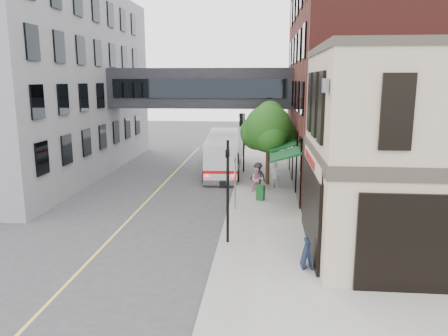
% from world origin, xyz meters
% --- Properties ---
extents(ground, '(120.00, 120.00, 0.00)m').
position_xyz_m(ground, '(0.00, 0.00, 0.00)').
color(ground, '#38383A').
rests_on(ground, ground).
extents(sidewalk_main, '(4.00, 60.00, 0.15)m').
position_xyz_m(sidewalk_main, '(2.00, 14.00, 0.07)').
color(sidewalk_main, gray).
rests_on(sidewalk_main, ground).
extents(corner_building, '(10.19, 8.12, 8.45)m').
position_xyz_m(corner_building, '(8.97, 2.00, 4.21)').
color(corner_building, tan).
rests_on(corner_building, ground).
extents(brick_building, '(13.76, 18.00, 14.00)m').
position_xyz_m(brick_building, '(9.98, 15.00, 6.99)').
color(brick_building, '#4F1D18').
rests_on(brick_building, ground).
extents(opposite_building, '(14.00, 24.00, 14.00)m').
position_xyz_m(opposite_building, '(-17.00, 16.00, 7.00)').
color(opposite_building, slate).
rests_on(opposite_building, ground).
extents(skyway_bridge, '(14.00, 3.18, 3.00)m').
position_xyz_m(skyway_bridge, '(-3.00, 18.00, 6.50)').
color(skyway_bridge, black).
rests_on(skyway_bridge, ground).
extents(traffic_signal_near, '(0.44, 0.22, 4.60)m').
position_xyz_m(traffic_signal_near, '(0.37, 2.00, 2.98)').
color(traffic_signal_near, black).
rests_on(traffic_signal_near, sidewalk_main).
extents(traffic_signal_far, '(0.53, 0.28, 4.50)m').
position_xyz_m(traffic_signal_far, '(0.26, 17.00, 3.34)').
color(traffic_signal_far, black).
rests_on(traffic_signal_far, sidewalk_main).
extents(street_sign_pole, '(0.08, 0.75, 3.00)m').
position_xyz_m(street_sign_pole, '(0.39, 7.00, 1.93)').
color(street_sign_pole, gray).
rests_on(street_sign_pole, sidewalk_main).
extents(street_tree, '(3.80, 3.20, 5.60)m').
position_xyz_m(street_tree, '(2.19, 13.22, 3.91)').
color(street_tree, '#382619').
rests_on(street_tree, sidewalk_main).
extents(lane_marking, '(0.12, 40.00, 0.01)m').
position_xyz_m(lane_marking, '(-5.00, 10.00, 0.01)').
color(lane_marking, '#D8CC4C').
rests_on(lane_marking, ground).
extents(bus, '(3.09, 10.76, 2.86)m').
position_xyz_m(bus, '(-1.28, 17.58, 1.60)').
color(bus, silver).
rests_on(bus, ground).
extents(pedestrian_a, '(0.68, 0.52, 1.68)m').
position_xyz_m(pedestrian_a, '(2.70, 12.07, 0.99)').
color(pedestrian_a, beige).
rests_on(pedestrian_a, sidewalk_main).
extents(pedestrian_b, '(0.77, 0.62, 1.55)m').
position_xyz_m(pedestrian_b, '(1.54, 10.91, 0.92)').
color(pedestrian_b, pink).
rests_on(pedestrian_b, sidewalk_main).
extents(pedestrian_c, '(1.31, 1.18, 1.76)m').
position_xyz_m(pedestrian_c, '(1.58, 11.58, 1.03)').
color(pedestrian_c, black).
rests_on(pedestrian_c, sidewalk_main).
extents(newspaper_box, '(0.54, 0.50, 0.89)m').
position_xyz_m(newspaper_box, '(1.77, 8.97, 0.60)').
color(newspaper_box, '#12511F').
rests_on(newspaper_box, sidewalk_main).
extents(sandwich_board, '(0.43, 0.63, 1.08)m').
position_xyz_m(sandwich_board, '(3.60, -0.33, 0.69)').
color(sandwich_board, black).
rests_on(sandwich_board, sidewalk_main).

